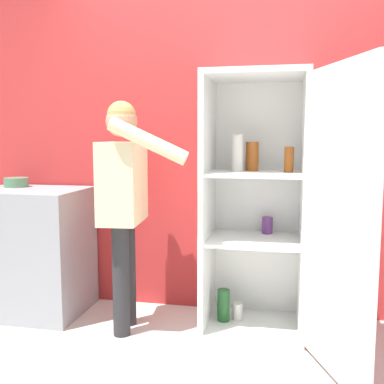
% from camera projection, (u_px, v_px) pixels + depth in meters
% --- Properties ---
extents(ground_plane, '(12.00, 12.00, 0.00)m').
position_uv_depth(ground_plane, '(210.00, 372.00, 2.52)').
color(ground_plane, beige).
extents(wall_back, '(7.00, 0.06, 2.55)m').
position_uv_depth(wall_back, '(232.00, 142.00, 3.32)').
color(wall_back, '#B72D2D').
rests_on(wall_back, ground_plane).
extents(refrigerator, '(0.96, 1.20, 1.73)m').
position_uv_depth(refrigerator, '(272.00, 208.00, 2.89)').
color(refrigerator, white).
rests_on(refrigerator, ground_plane).
extents(person, '(0.64, 0.58, 1.55)m').
position_uv_depth(person, '(124.00, 189.00, 2.97)').
color(person, '#262628').
rests_on(person, ground_plane).
extents(counter, '(0.78, 0.61, 0.93)m').
position_uv_depth(counter, '(32.00, 251.00, 3.36)').
color(counter, gray).
rests_on(counter, ground_plane).
extents(bowl, '(0.18, 0.18, 0.07)m').
position_uv_depth(bowl, '(16.00, 182.00, 3.46)').
color(bowl, '#517F5B').
rests_on(bowl, counter).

